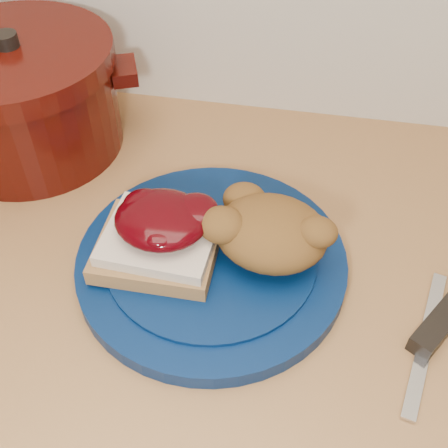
% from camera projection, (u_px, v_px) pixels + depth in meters
% --- Properties ---
extents(base_cabinet, '(4.00, 0.60, 0.86)m').
position_uv_depth(base_cabinet, '(225.00, 437.00, 0.96)').
color(base_cabinet, beige).
rests_on(base_cabinet, floor).
extents(plate, '(0.32, 0.32, 0.02)m').
position_uv_depth(plate, '(212.00, 261.00, 0.61)').
color(plate, '#041B44').
rests_on(plate, wood_countertop).
extents(sandwich, '(0.12, 0.11, 0.06)m').
position_uv_depth(sandwich, '(160.00, 234.00, 0.58)').
color(sandwich, olive).
rests_on(sandwich, plate).
extents(stuffing_mound, '(0.13, 0.11, 0.06)m').
position_uv_depth(stuffing_mound, '(271.00, 233.00, 0.58)').
color(stuffing_mound, brown).
rests_on(stuffing_mound, plate).
extents(butter_knife, '(0.05, 0.18, 0.00)m').
position_uv_depth(butter_knife, '(426.00, 340.00, 0.55)').
color(butter_knife, silver).
rests_on(butter_knife, wood_countertop).
extents(dutch_oven, '(0.32, 0.32, 0.16)m').
position_uv_depth(dutch_oven, '(23.00, 97.00, 0.72)').
color(dutch_oven, '#370A05').
rests_on(dutch_oven, wood_countertop).
extents(pepper_grinder, '(0.07, 0.07, 0.12)m').
position_uv_depth(pepper_grinder, '(47.00, 100.00, 0.73)').
color(pepper_grinder, black).
rests_on(pepper_grinder, wood_countertop).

